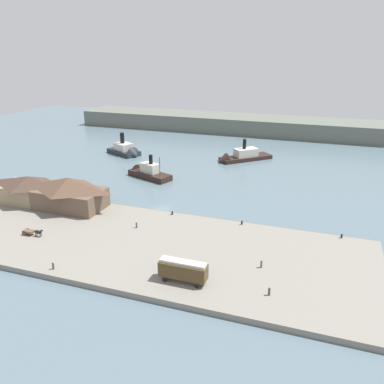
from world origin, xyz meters
name	(u,v)px	position (x,y,z in m)	size (l,w,h in m)	color
ground_plane	(162,209)	(0.00, 0.00, 0.00)	(320.00, 320.00, 0.00)	slate
quay_promenade	(124,242)	(0.00, -22.00, 0.60)	(110.00, 36.00, 1.20)	gray
seawall_edge	(157,212)	(0.00, -3.60, 0.50)	(110.00, 0.80, 1.00)	#666159
ferry_shed_customs_shed	(30,189)	(-35.72, -9.98, 5.01)	(18.63, 10.00, 7.50)	#998466
ferry_shed_east_terminal	(70,193)	(-22.55, -9.95, 5.52)	(18.50, 11.03, 8.50)	brown
street_tram	(183,270)	(18.65, -33.44, 3.69)	(9.05, 2.83, 4.25)	#4C381E
horse_cart	(32,232)	(-20.84, -27.15, 2.13)	(5.47, 1.52, 1.87)	brown
pedestrian_near_west_shed	(261,264)	(31.57, -23.80, 1.99)	(0.43, 0.43, 1.73)	#6B5B4C
pedestrian_standing_center	(136,225)	(0.00, -15.59, 1.93)	(0.40, 0.40, 1.60)	#3D4C42
pedestrian_walking_east	(53,266)	(-6.91, -37.88, 1.93)	(0.40, 0.40, 1.61)	#4C3D33
pedestrian_near_east_shed	(269,291)	(34.48, -32.57, 1.96)	(0.41, 0.41, 1.67)	#4C3D33
mooring_post_east	(172,213)	(5.16, -5.36, 1.65)	(0.44, 0.44, 0.90)	black
mooring_post_center_east	(342,236)	(46.67, -4.91, 1.65)	(0.44, 0.44, 0.90)	black
mooring_post_center_west	(242,223)	(23.56, -5.34, 1.65)	(0.44, 0.44, 0.90)	black
ferry_approaching_west	(240,157)	(9.30, 54.92, 1.48)	(20.77, 20.14, 10.54)	black
ferry_near_quay	(146,172)	(-16.51, 24.35, 1.60)	(18.28, 11.10, 9.74)	black
ferry_mid_harbor	(126,151)	(-36.74, 47.94, 1.71)	(17.11, 12.62, 11.16)	#23282D
far_headland	(246,124)	(0.00, 110.00, 4.00)	(180.00, 24.00, 8.00)	#60665B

